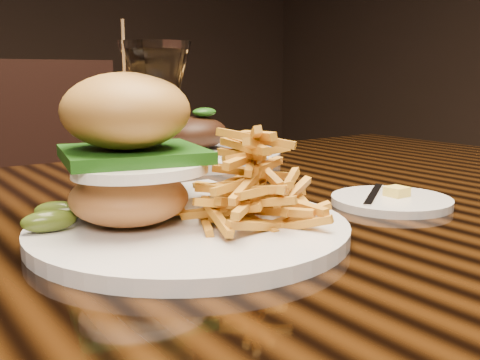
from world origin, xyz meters
TOP-DOWN VIEW (x-y plane):
  - dining_table at (0.00, 0.00)m, footprint 1.60×0.90m
  - burger_plate at (-0.10, -0.11)m, footprint 0.33×0.33m
  - side_saucer at (0.18, -0.14)m, footprint 0.15×0.15m
  - ramekin at (-0.06, -0.06)m, footprint 0.10×0.10m
  - wine_glass at (-0.11, -0.08)m, footprint 0.07×0.07m
  - far_dish at (0.17, 0.32)m, footprint 0.32×0.32m
  - chair_far at (0.06, 0.89)m, footprint 0.47×0.48m

SIDE VIEW (x-z plane):
  - chair_far at x=0.06m, z-range 0.06..1.01m
  - dining_table at x=0.00m, z-range 0.30..1.05m
  - side_saucer at x=0.18m, z-range 0.74..0.77m
  - ramekin at x=-0.06m, z-range 0.75..0.79m
  - far_dish at x=0.17m, z-range 0.72..0.82m
  - burger_plate at x=-0.10m, z-range 0.70..0.92m
  - wine_glass at x=-0.11m, z-range 0.80..0.99m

